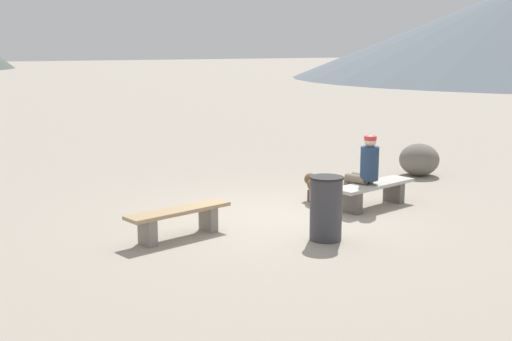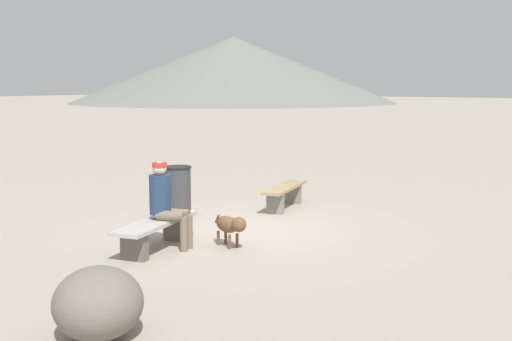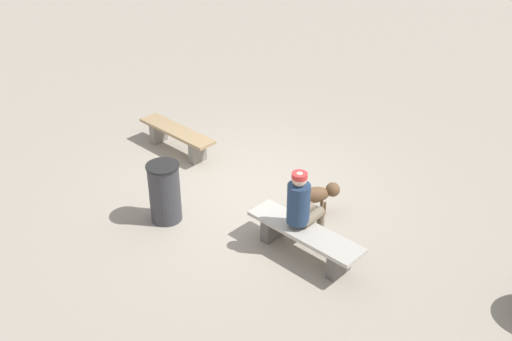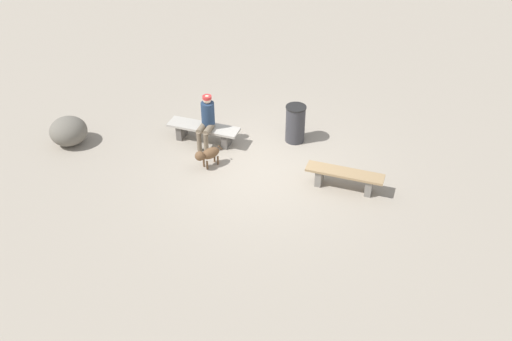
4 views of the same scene
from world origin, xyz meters
The scene contains 7 objects.
ground centered at (0.00, 0.00, -0.03)m, with size 210.00×210.00×0.06m, color #9E9384.
bench_left centered at (-1.91, -0.31, 0.30)m, with size 1.71×0.76×0.44m.
bench_right centered at (1.77, -0.20, 0.30)m, with size 1.81×0.86×0.43m.
seated_person centered at (1.61, -0.14, 0.72)m, with size 0.42×0.64×1.28m.
dog centered at (1.05, 0.61, 0.34)m, with size 0.39×0.71×0.50m.
trash_bin centered at (-0.07, -1.42, 0.47)m, with size 0.49×0.49×0.94m.
boulder centered at (4.44, 1.62, 0.35)m, with size 0.85×0.89×0.69m, color #6B665B.
Camera 1 is at (-5.40, -9.15, 2.81)m, focal length 46.64 mm.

